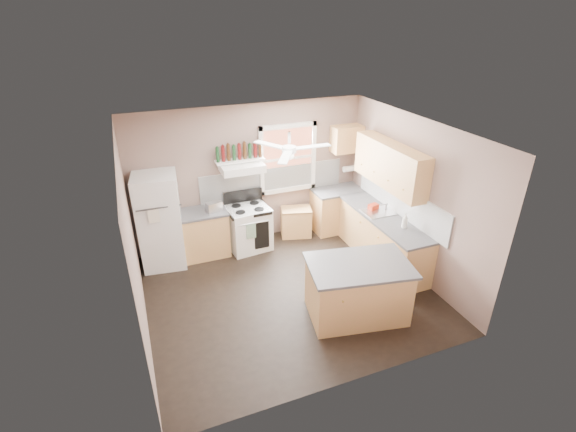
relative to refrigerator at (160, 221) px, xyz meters
name	(u,v)px	position (x,y,z in m)	size (l,w,h in m)	color
floor	(289,292)	(1.78, -1.66, -0.86)	(4.50, 4.50, 0.00)	black
ceiling	(289,132)	(1.78, -1.66, 1.84)	(4.50, 4.50, 0.00)	white
wall_back	(250,175)	(1.78, 0.37, 0.49)	(4.50, 0.05, 2.70)	#7C6459
wall_right	(414,197)	(4.06, -1.66, 0.49)	(0.05, 4.00, 2.70)	#7C6459
wall_left	(131,248)	(-0.49, -1.66, 0.49)	(0.05, 4.00, 2.70)	#7C6459
backsplash_back	(273,181)	(2.23, 0.33, 0.31)	(2.90, 0.03, 0.55)	white
backsplash_right	(400,200)	(4.02, -1.36, 0.31)	(0.03, 2.60, 0.55)	white
window_view	(287,158)	(2.53, 0.32, 0.74)	(1.00, 0.02, 1.20)	brown
window_frame	(288,159)	(2.53, 0.30, 0.74)	(1.16, 0.07, 1.36)	white
refrigerator	(160,221)	(0.00, 0.00, 0.00)	(0.73, 0.71, 1.73)	white
base_cabinet_left	(203,234)	(0.72, 0.04, -0.43)	(0.90, 0.60, 0.86)	tan
counter_left	(201,213)	(0.72, 0.04, 0.02)	(0.92, 0.62, 0.04)	#464648
toaster	(214,207)	(0.96, -0.04, 0.13)	(0.28, 0.16, 0.18)	silver
stove	(249,228)	(1.59, -0.04, -0.43)	(0.76, 0.64, 0.86)	white
range_hood	(242,168)	(1.55, 0.09, 0.76)	(0.78, 0.50, 0.14)	white
bottle_shelf	(240,160)	(1.55, 0.21, 0.86)	(0.90, 0.26, 0.03)	white
cart	(296,222)	(2.63, 0.09, -0.57)	(0.60, 0.40, 0.60)	tan
base_cabinet_corner	(337,210)	(3.53, 0.04, -0.43)	(1.00, 0.60, 0.86)	tan
base_cabinet_right	(382,239)	(3.73, -1.36, -0.43)	(0.60, 2.20, 0.86)	tan
counter_corner	(338,190)	(3.53, 0.04, 0.02)	(1.02, 0.62, 0.04)	#464648
counter_right	(384,218)	(3.72, -1.36, 0.02)	(0.62, 2.22, 0.04)	#464648
sink	(378,212)	(3.72, -1.16, 0.03)	(0.55, 0.45, 0.03)	silver
faucet	(386,207)	(3.88, -1.16, 0.11)	(0.03, 0.03, 0.14)	silver
upper_cabinet_right	(390,165)	(3.86, -1.16, 0.92)	(0.33, 1.80, 0.76)	tan
upper_cabinet_corner	(347,139)	(3.73, 0.17, 1.04)	(0.60, 0.33, 0.52)	tan
paper_towel	(349,169)	(3.85, 0.20, 0.39)	(0.12, 0.12, 0.26)	white
island	(357,291)	(2.53, -2.54, -0.43)	(1.40, 0.89, 0.86)	tan
island_top	(359,265)	(2.53, -2.54, 0.02)	(1.48, 0.97, 0.04)	#464648
ceiling_fan_hub	(289,149)	(1.78, -1.66, 1.59)	(0.20, 0.20, 0.08)	white
soap_bottle	(405,221)	(3.80, -1.84, 0.17)	(0.10, 0.10, 0.26)	silver
red_caddy	(373,207)	(3.70, -1.03, 0.09)	(0.18, 0.12, 0.10)	red
wine_bottles	(240,152)	(1.56, 0.21, 1.02)	(0.86, 0.06, 0.31)	#143819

